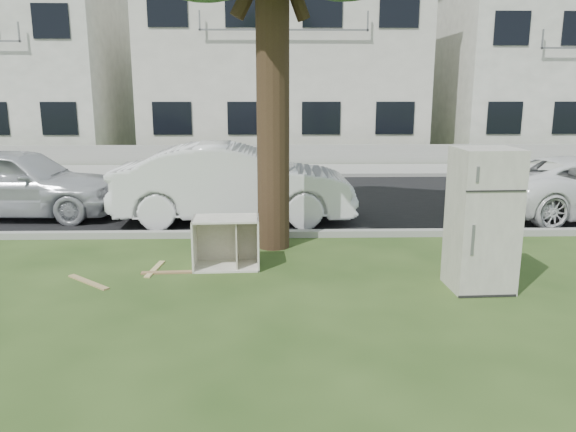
{
  "coord_description": "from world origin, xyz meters",
  "views": [
    {
      "loc": [
        -0.39,
        -7.56,
        2.68
      ],
      "look_at": [
        -0.18,
        0.6,
        0.82
      ],
      "focal_mm": 35.0,
      "sensor_mm": 36.0,
      "label": 1
    }
  ],
  "objects_px": {
    "fridge": "(482,220)",
    "car_center": "(235,183)",
    "cabinet": "(226,242)",
    "car_left": "(16,182)"
  },
  "relations": [
    {
      "from": "fridge",
      "to": "car_center",
      "type": "relative_size",
      "value": 0.4
    },
    {
      "from": "car_center",
      "to": "car_left",
      "type": "xyz_separation_m",
      "value": [
        -4.63,
        0.53,
        -0.05
      ]
    },
    {
      "from": "fridge",
      "to": "car_left",
      "type": "distance_m",
      "value": 9.41
    },
    {
      "from": "cabinet",
      "to": "car_center",
      "type": "distance_m",
      "value": 3.06
    },
    {
      "from": "fridge",
      "to": "car_center",
      "type": "xyz_separation_m",
      "value": [
        -3.59,
        4.06,
        -0.16
      ]
    },
    {
      "from": "cabinet",
      "to": "car_left",
      "type": "bearing_deg",
      "value": 140.52
    },
    {
      "from": "fridge",
      "to": "car_center",
      "type": "distance_m",
      "value": 5.42
    },
    {
      "from": "cabinet",
      "to": "car_left",
      "type": "relative_size",
      "value": 0.23
    },
    {
      "from": "car_left",
      "to": "car_center",
      "type": "bearing_deg",
      "value": -93.58
    },
    {
      "from": "car_center",
      "to": "car_left",
      "type": "distance_m",
      "value": 4.66
    }
  ]
}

